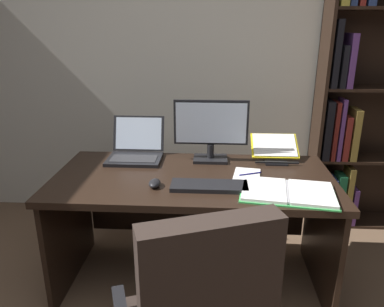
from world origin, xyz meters
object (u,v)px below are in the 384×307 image
(computer_mouse, at_px, (155,183))
(reading_stand_with_book, at_px, (275,148))
(laptop, at_px, (136,150))
(pen, at_px, (250,174))
(keyboard, at_px, (209,186))
(desk, at_px, (194,200))
(bookshelf, at_px, (363,96))
(open_binder, at_px, (288,192))
(notepad, at_px, (247,175))
(monitor, at_px, (211,131))

(computer_mouse, bearing_deg, reading_stand_with_book, 34.59)
(laptop, xyz_separation_m, reading_stand_with_book, (0.92, 0.04, 0.02))
(pen, bearing_deg, keyboard, -141.98)
(desk, relative_size, bookshelf, 0.73)
(open_binder, bearing_deg, pen, 134.79)
(laptop, relative_size, notepad, 1.66)
(desk, distance_m, bookshelf, 1.56)
(keyboard, bearing_deg, pen, 38.02)
(laptop, relative_size, pen, 2.49)
(desk, xyz_separation_m, reading_stand_with_book, (0.52, 0.25, 0.27))
(bookshelf, height_order, keyboard, bookshelf)
(bookshelf, xyz_separation_m, laptop, (-1.64, -0.57, -0.28))
(bookshelf, distance_m, notepad, 1.29)
(desk, distance_m, computer_mouse, 0.39)
(reading_stand_with_book, height_order, pen, reading_stand_with_book)
(laptop, height_order, open_binder, laptop)
(desk, height_order, pen, pen)
(computer_mouse, relative_size, open_binder, 0.20)
(monitor, bearing_deg, notepad, -49.60)
(monitor, height_order, pen, monitor)
(laptop, xyz_separation_m, notepad, (0.72, -0.27, -0.05))
(computer_mouse, bearing_deg, pen, 19.10)
(keyboard, bearing_deg, open_binder, -6.89)
(desk, xyz_separation_m, bookshelf, (1.24, 0.78, 0.53))
(laptop, relative_size, keyboard, 0.83)
(bookshelf, distance_m, laptop, 1.76)
(monitor, bearing_deg, pen, -47.11)
(bookshelf, height_order, laptop, bookshelf)
(laptop, bearing_deg, desk, -27.49)
(pen, bearing_deg, bookshelf, 42.79)
(open_binder, relative_size, pen, 3.78)
(computer_mouse, bearing_deg, notepad, 19.78)
(desk, bearing_deg, computer_mouse, -129.07)
(bookshelf, height_order, computer_mouse, bookshelf)
(monitor, xyz_separation_m, pen, (0.24, -0.26, -0.19))
(monitor, distance_m, computer_mouse, 0.57)
(open_binder, distance_m, notepad, 0.31)
(monitor, distance_m, laptop, 0.52)
(computer_mouse, bearing_deg, open_binder, -4.01)
(reading_stand_with_book, bearing_deg, computer_mouse, -145.41)
(reading_stand_with_book, xyz_separation_m, pen, (-0.18, -0.31, -0.06))
(keyboard, relative_size, open_binder, 0.79)
(open_binder, bearing_deg, reading_stand_with_book, 97.39)
(monitor, height_order, keyboard, monitor)
(monitor, relative_size, pen, 3.41)
(desk, height_order, monitor, monitor)
(bookshelf, bearing_deg, open_binder, -124.20)
(monitor, xyz_separation_m, computer_mouse, (-0.30, -0.44, -0.18))
(laptop, bearing_deg, reading_stand_with_book, 2.65)
(bookshelf, relative_size, reading_stand_with_book, 7.41)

